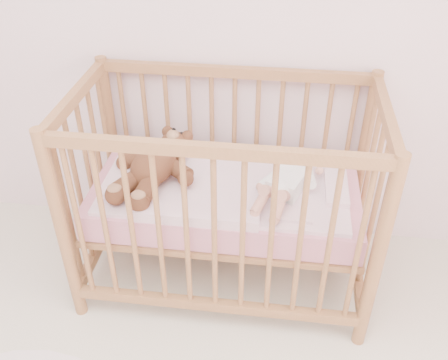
# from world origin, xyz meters

# --- Properties ---
(crib) EXTENTS (1.36, 0.76, 1.00)m
(crib) POSITION_xyz_m (0.24, 1.60, 0.50)
(crib) COLOR #AC7A49
(crib) RESTS_ON floor
(mattress) EXTENTS (1.22, 0.62, 0.13)m
(mattress) POSITION_xyz_m (0.24, 1.60, 0.49)
(mattress) COLOR pink
(mattress) RESTS_ON crib
(blanket) EXTENTS (1.10, 0.58, 0.06)m
(blanket) POSITION_xyz_m (0.24, 1.60, 0.56)
(blanket) COLOR pink
(blanket) RESTS_ON mattress
(baby) EXTENTS (0.41, 0.57, 0.12)m
(baby) POSITION_xyz_m (0.52, 1.58, 0.64)
(baby) COLOR white
(baby) RESTS_ON blanket
(teddy_bear) EXTENTS (0.55, 0.67, 0.16)m
(teddy_bear) POSITION_xyz_m (-0.09, 1.58, 0.65)
(teddy_bear) COLOR brown
(teddy_bear) RESTS_ON blanket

